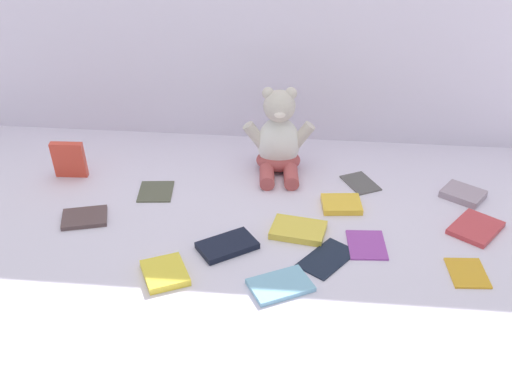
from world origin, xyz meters
name	(u,v)px	position (x,y,z in m)	size (l,w,h in m)	color
ground_plane	(254,205)	(0.00, 0.00, 0.00)	(3.20, 3.20, 0.00)	silver
backdrop_drape	(269,9)	(0.00, 0.39, 0.38)	(1.84, 0.03, 0.76)	silver
teddy_bear	(279,141)	(0.05, 0.19, 0.09)	(0.19, 0.18, 0.23)	white
book_case_0	(227,246)	(-0.04, -0.18, 0.01)	(0.08, 0.13, 0.01)	black
book_case_1	(476,228)	(0.52, -0.06, 0.01)	(0.09, 0.12, 0.01)	#C43C41
book_case_2	(156,191)	(-0.26, 0.04, 0.00)	(0.09, 0.10, 0.01)	#4F523D
book_case_3	(367,244)	(0.27, -0.14, 0.00)	(0.08, 0.11, 0.01)	purple
book_case_4	(327,258)	(0.18, -0.20, 0.00)	(0.08, 0.13, 0.01)	black
book_case_5	(468,272)	(0.47, -0.22, 0.00)	(0.08, 0.10, 0.01)	gold
book_case_6	(463,194)	(0.52, 0.09, 0.01)	(0.08, 0.10, 0.02)	#9F8B98
book_case_7	(69,160)	(-0.50, 0.09, 0.05)	(0.08, 0.02, 0.10)	#DB422F
book_case_8	(360,182)	(0.27, 0.13, 0.00)	(0.07, 0.10, 0.01)	#52504C
book_case_9	(298,230)	(0.11, -0.11, 0.01)	(0.09, 0.12, 0.02)	yellow
book_case_10	(280,285)	(0.08, -0.30, 0.01)	(0.08, 0.12, 0.01)	#79B4D1
book_case_11	(85,218)	(-0.40, -0.10, 0.01)	(0.08, 0.10, 0.01)	#533E3E
book_case_12	(165,273)	(-0.16, -0.29, 0.01)	(0.09, 0.10, 0.02)	yellow
book_case_13	(341,204)	(0.21, 0.01, 0.01)	(0.08, 0.09, 0.01)	yellow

